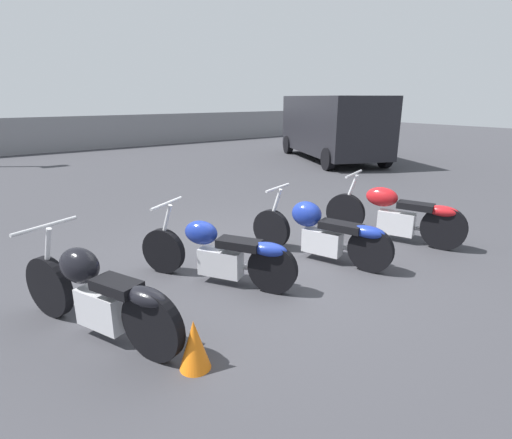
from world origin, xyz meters
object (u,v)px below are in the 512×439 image
(motorcycle_slot_0, at_px, (98,294))
(motorcycle_slot_2, at_px, (320,231))
(motorcycle_slot_3, at_px, (395,214))
(traffic_cone_near, at_px, (194,345))
(parked_van, at_px, (332,125))
(motorcycle_slot_1, at_px, (219,253))

(motorcycle_slot_0, distance_m, motorcycle_slot_2, 3.02)
(motorcycle_slot_2, relative_size, motorcycle_slot_3, 0.98)
(traffic_cone_near, bearing_deg, parked_van, 37.70)
(motorcycle_slot_0, relative_size, parked_van, 0.35)
(motorcycle_slot_3, height_order, traffic_cone_near, motorcycle_slot_3)
(motorcycle_slot_2, xyz_separation_m, traffic_cone_near, (-2.54, -1.05, -0.19))
(parked_van, bearing_deg, motorcycle_slot_3, -106.95)
(parked_van, bearing_deg, motorcycle_slot_1, -120.79)
(motorcycle_slot_1, distance_m, parked_van, 10.62)
(motorcycle_slot_3, xyz_separation_m, traffic_cone_near, (-4.05, -0.90, -0.21))
(motorcycle_slot_0, relative_size, motorcycle_slot_3, 0.95)
(parked_van, height_order, traffic_cone_near, parked_van)
(motorcycle_slot_3, bearing_deg, traffic_cone_near, 172.12)
(parked_van, bearing_deg, motorcycle_slot_2, -114.43)
(parked_van, xyz_separation_m, traffic_cone_near, (-9.63, -7.44, -1.02))
(motorcycle_slot_2, xyz_separation_m, motorcycle_slot_3, (1.51, -0.15, 0.02))
(motorcycle_slot_1, distance_m, traffic_cone_near, 1.64)
(motorcycle_slot_2, distance_m, parked_van, 9.58)
(motorcycle_slot_1, xyz_separation_m, motorcycle_slot_2, (1.51, -0.22, 0.02))
(motorcycle_slot_0, distance_m, motorcycle_slot_3, 4.53)
(motorcycle_slot_0, distance_m, traffic_cone_near, 1.09)
(motorcycle_slot_3, bearing_deg, parked_van, 29.09)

